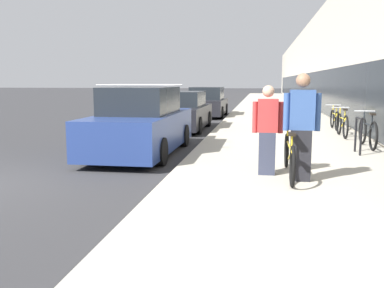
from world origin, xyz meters
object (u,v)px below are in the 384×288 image
(vintage_roadster_curbside, at_px, (182,112))
(tandem_bicycle, at_px, (289,156))
(cruiser_bike_farthest, at_px, (335,119))
(person_bystander, at_px, (267,130))
(parked_sedan_curbside, at_px, (141,124))
(parked_sedan_far, at_px, (207,103))
(person_rider, at_px, (301,127))
(cruiser_bike_middle, at_px, (342,124))
(cruiser_bike_nearest, at_px, (368,132))
(bike_rack_hoop, at_px, (358,132))

(vintage_roadster_curbside, bearing_deg, tandem_bicycle, -66.89)
(cruiser_bike_farthest, distance_m, vintage_roadster_curbside, 5.42)
(person_bystander, relative_size, parked_sedan_curbside, 0.35)
(vintage_roadster_curbside, xyz_separation_m, parked_sedan_far, (0.15, 6.13, 0.03))
(person_rider, bearing_deg, cruiser_bike_middle, 73.99)
(person_rider, relative_size, cruiser_bike_farthest, 1.09)
(cruiser_bike_nearest, distance_m, parked_sedan_far, 11.62)
(person_rider, relative_size, cruiser_bike_nearest, 0.98)
(tandem_bicycle, bearing_deg, cruiser_bike_middle, 71.81)
(parked_sedan_far, bearing_deg, person_bystander, -78.48)
(parked_sedan_far, bearing_deg, vintage_roadster_curbside, -91.42)
(parked_sedan_curbside, bearing_deg, cruiser_bike_nearest, 12.66)
(person_rider, height_order, cruiser_bike_nearest, person_rider)
(cruiser_bike_nearest, bearing_deg, cruiser_bike_middle, 96.54)
(vintage_roadster_curbside, bearing_deg, person_rider, -66.62)
(person_rider, distance_m, cruiser_bike_nearest, 4.54)
(cruiser_bike_farthest, height_order, parked_sedan_far, parked_sedan_far)
(person_rider, bearing_deg, parked_sedan_far, 103.32)
(person_rider, bearing_deg, parked_sedan_curbside, 141.91)
(bike_rack_hoop, relative_size, parked_sedan_far, 0.20)
(cruiser_bike_farthest, bearing_deg, vintage_roadster_curbside, -179.75)
(tandem_bicycle, relative_size, person_rider, 1.27)
(tandem_bicycle, distance_m, cruiser_bike_farthest, 8.20)
(cruiser_bike_farthest, height_order, parked_sedan_curbside, parked_sedan_curbside)
(cruiser_bike_middle, distance_m, parked_sedan_far, 9.65)
(tandem_bicycle, distance_m, parked_sedan_curbside, 4.22)
(person_bystander, relative_size, bike_rack_hoop, 1.89)
(bike_rack_hoop, xyz_separation_m, parked_sedan_far, (-4.95, 11.31, 0.05))
(tandem_bicycle, xyz_separation_m, parked_sedan_curbside, (-3.39, 2.51, 0.27))
(vintage_roadster_curbside, bearing_deg, bike_rack_hoop, -45.41)
(bike_rack_hoop, bearing_deg, vintage_roadster_curbside, 134.59)
(cruiser_bike_farthest, xyz_separation_m, parked_sedan_far, (-5.26, 6.10, 0.21))
(parked_sedan_far, bearing_deg, cruiser_bike_farthest, -49.21)
(cruiser_bike_nearest, relative_size, parked_sedan_curbside, 0.40)
(cruiser_bike_nearest, xyz_separation_m, cruiser_bike_farthest, (-0.14, 4.18, -0.02))
(person_bystander, xyz_separation_m, parked_sedan_far, (-2.84, 13.92, -0.23))
(bike_rack_hoop, bearing_deg, parked_sedan_far, 113.66)
(person_rider, xyz_separation_m, cruiser_bike_middle, (1.77, 6.16, -0.53))
(cruiser_bike_middle, bearing_deg, bike_rack_hoop, -93.72)
(cruiser_bike_middle, bearing_deg, person_bystander, -111.91)
(person_bystander, relative_size, cruiser_bike_nearest, 0.87)
(parked_sedan_curbside, height_order, parked_sedan_far, parked_sedan_curbside)
(tandem_bicycle, distance_m, person_rider, 0.63)
(tandem_bicycle, relative_size, parked_sedan_far, 0.54)
(person_bystander, relative_size, cruiser_bike_farthest, 0.97)
(cruiser_bike_farthest, distance_m, parked_sedan_far, 8.06)
(cruiser_bike_nearest, distance_m, cruiser_bike_middle, 2.14)
(vintage_roadster_curbside, bearing_deg, cruiser_bike_nearest, -36.81)
(cruiser_bike_nearest, relative_size, vintage_roadster_curbside, 0.43)
(cruiser_bike_nearest, height_order, cruiser_bike_middle, cruiser_bike_nearest)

